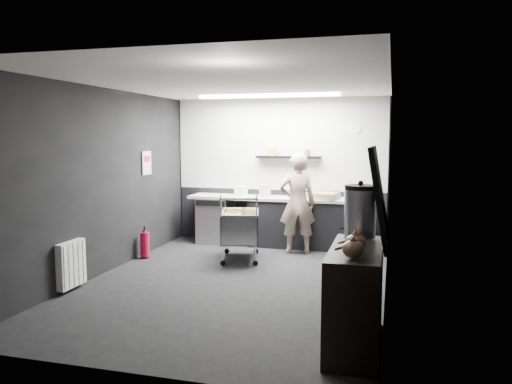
# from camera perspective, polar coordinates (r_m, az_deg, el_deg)

# --- Properties ---
(floor) EXTENTS (5.50, 5.50, 0.00)m
(floor) POSITION_cam_1_polar(r_m,az_deg,el_deg) (6.98, -2.43, -10.29)
(floor) COLOR black
(floor) RESTS_ON ground
(ceiling) EXTENTS (5.50, 5.50, 0.00)m
(ceiling) POSITION_cam_1_polar(r_m,az_deg,el_deg) (6.72, -2.54, 12.36)
(ceiling) COLOR white
(ceiling) RESTS_ON wall_back
(wall_back) EXTENTS (5.50, 0.00, 5.50)m
(wall_back) POSITION_cam_1_polar(r_m,az_deg,el_deg) (9.36, 2.66, 2.40)
(wall_back) COLOR black
(wall_back) RESTS_ON floor
(wall_front) EXTENTS (5.50, 0.00, 5.50)m
(wall_front) POSITION_cam_1_polar(r_m,az_deg,el_deg) (4.20, -14.02, -2.74)
(wall_front) COLOR black
(wall_front) RESTS_ON floor
(wall_left) EXTENTS (0.00, 5.50, 5.50)m
(wall_left) POSITION_cam_1_polar(r_m,az_deg,el_deg) (7.57, -17.07, 1.17)
(wall_left) COLOR black
(wall_left) RESTS_ON floor
(wall_right) EXTENTS (0.00, 5.50, 5.50)m
(wall_right) POSITION_cam_1_polar(r_m,az_deg,el_deg) (6.40, 14.84, 0.33)
(wall_right) COLOR black
(wall_right) RESTS_ON floor
(kitchen_wall_panel) EXTENTS (3.95, 0.02, 1.70)m
(kitchen_wall_panel) POSITION_cam_1_polar(r_m,az_deg,el_deg) (9.32, 2.65, 5.46)
(kitchen_wall_panel) COLOR silver
(kitchen_wall_panel) RESTS_ON wall_back
(dado_panel) EXTENTS (3.95, 0.02, 1.00)m
(dado_panel) POSITION_cam_1_polar(r_m,az_deg,el_deg) (9.44, 2.61, -2.76)
(dado_panel) COLOR black
(dado_panel) RESTS_ON wall_back
(floating_shelf) EXTENTS (1.20, 0.22, 0.04)m
(floating_shelf) POSITION_cam_1_polar(r_m,az_deg,el_deg) (9.18, 3.71, 4.01)
(floating_shelf) COLOR black
(floating_shelf) RESTS_ON wall_back
(wall_clock) EXTENTS (0.20, 0.03, 0.20)m
(wall_clock) POSITION_cam_1_polar(r_m,az_deg,el_deg) (9.11, 11.34, 7.21)
(wall_clock) COLOR white
(wall_clock) RESTS_ON wall_back
(poster) EXTENTS (0.02, 0.30, 0.40)m
(poster) POSITION_cam_1_polar(r_m,az_deg,el_deg) (8.67, -12.40, 3.26)
(poster) COLOR silver
(poster) RESTS_ON wall_left
(poster_red_band) EXTENTS (0.02, 0.22, 0.10)m
(poster_red_band) POSITION_cam_1_polar(r_m,az_deg,el_deg) (8.66, -12.38, 3.73)
(poster_red_band) COLOR red
(poster_red_band) RESTS_ON poster
(radiator) EXTENTS (0.10, 0.50, 0.60)m
(radiator) POSITION_cam_1_polar(r_m,az_deg,el_deg) (6.96, -20.37, -7.74)
(radiator) COLOR white
(radiator) RESTS_ON wall_left
(ceiling_strip) EXTENTS (2.40, 0.20, 0.04)m
(ceiling_strip) POSITION_cam_1_polar(r_m,az_deg,el_deg) (8.49, 1.35, 10.92)
(ceiling_strip) COLOR white
(ceiling_strip) RESTS_ON ceiling
(prep_counter) EXTENTS (3.20, 0.61, 0.90)m
(prep_counter) POSITION_cam_1_polar(r_m,az_deg,el_deg) (9.12, 3.01, -3.36)
(prep_counter) COLOR black
(prep_counter) RESTS_ON floor
(person) EXTENTS (0.72, 0.58, 1.72)m
(person) POSITION_cam_1_polar(r_m,az_deg,el_deg) (8.55, 4.76, -1.31)
(person) COLOR beige
(person) RESTS_ON floor
(shopping_cart) EXTENTS (0.81, 1.11, 1.08)m
(shopping_cart) POSITION_cam_1_polar(r_m,az_deg,el_deg) (8.11, -1.84, -4.18)
(shopping_cart) COLOR silver
(shopping_cart) RESTS_ON floor
(sideboard) EXTENTS (0.55, 1.28, 1.91)m
(sideboard) POSITION_cam_1_polar(r_m,az_deg,el_deg) (4.92, 11.48, -10.23)
(sideboard) COLOR black
(sideboard) RESTS_ON floor
(fire_extinguisher) EXTENTS (0.15, 0.15, 0.50)m
(fire_extinguisher) POSITION_cam_1_polar(r_m,az_deg,el_deg) (8.45, -12.58, -5.76)
(fire_extinguisher) COLOR #BB0C2A
(fire_extinguisher) RESTS_ON floor
(cardboard_box) EXTENTS (0.62, 0.52, 0.11)m
(cardboard_box) POSITION_cam_1_polar(r_m,az_deg,el_deg) (8.87, 7.56, -0.43)
(cardboard_box) COLOR tan
(cardboard_box) RESTS_ON prep_counter
(pink_tub) EXTENTS (0.21, 0.21, 0.21)m
(pink_tub) POSITION_cam_1_polar(r_m,az_deg,el_deg) (9.12, 1.03, 0.13)
(pink_tub) COLOR beige
(pink_tub) RESTS_ON prep_counter
(white_container) EXTENTS (0.21, 0.17, 0.18)m
(white_container) POSITION_cam_1_polar(r_m,az_deg,el_deg) (9.19, -1.74, 0.09)
(white_container) COLOR white
(white_container) RESTS_ON prep_counter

